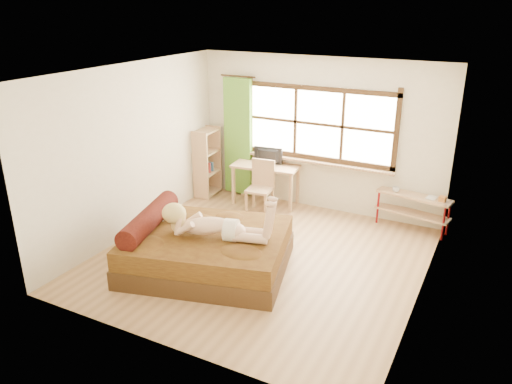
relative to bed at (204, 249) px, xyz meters
The scene contains 18 objects.
floor 0.89m from the bed, 44.88° to the left, with size 4.50×4.50×0.00m, color #9E754C.
ceiling 2.55m from the bed, 44.88° to the left, with size 4.50×4.50×0.00m, color white.
wall_back 3.09m from the bed, 78.20° to the left, with size 4.50×4.50×0.00m, color silver.
wall_front 2.05m from the bed, 70.31° to the right, with size 4.50×4.50×0.00m, color silver.
wall_left 2.05m from the bed, 160.36° to the left, with size 4.50×4.50×0.00m, color silver.
wall_right 3.09m from the bed, 11.74° to the left, with size 4.50×4.50×0.00m, color silver.
window 3.12m from the bed, 78.07° to the left, with size 2.80×0.16×1.46m.
curtain 3.01m from the bed, 109.36° to the left, with size 0.55×0.10×2.20m, color #4E8A25.
bed is the anchor object (origin of this frame).
woman 0.61m from the bed, 10.16° to the right, with size 1.53×0.44×0.65m, color #DCAE8E, non-canonical shape.
kitten 0.78m from the bed, behind, with size 0.33×0.13×0.26m, color black, non-canonical shape.
desk 2.58m from the bed, 96.38° to the left, with size 1.26×0.68×0.75m.
monitor 2.68m from the bed, 96.26° to the left, with size 0.54×0.07×0.31m, color black.
chair 2.20m from the bed, 95.07° to the left, with size 0.46×0.46×0.95m.
pipe_shelf 3.56m from the bed, 48.37° to the left, with size 1.23×0.50×0.68m.
cup 3.38m from the bed, 52.37° to the left, with size 0.11×0.11×0.09m, color gray.
book 3.70m from the bed, 46.21° to the left, with size 0.15×0.21×0.02m, color gray.
bookshelf 2.88m from the bed, 121.36° to the left, with size 0.36×0.59×1.31m.
Camera 1 is at (2.92, -5.81, 3.57)m, focal length 35.00 mm.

